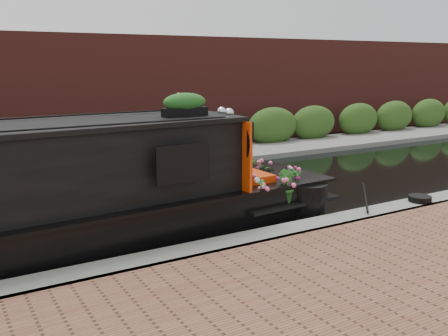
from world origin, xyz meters
TOP-DOWN VIEW (x-y plane):
  - ground at (0.00, 0.00)m, footprint 80.00×80.00m
  - near_bank_coping at (0.00, -3.30)m, footprint 40.00×0.60m
  - far_bank_path at (0.00, 4.20)m, footprint 40.00×2.40m
  - far_hedge at (0.00, 5.10)m, footprint 40.00×1.10m
  - far_brick_wall at (0.00, 7.20)m, footprint 40.00×1.00m
  - rope_fender at (2.91, -1.78)m, footprint 0.37×0.41m
  - coiled_mooring_rope at (4.46, -3.30)m, footprint 0.46×0.46m

SIDE VIEW (x-z plane):
  - ground at x=0.00m, z-range 0.00..0.00m
  - near_bank_coping at x=0.00m, z-range -0.25..0.25m
  - far_bank_path at x=0.00m, z-range -0.17..0.17m
  - far_hedge at x=0.00m, z-range -1.40..1.40m
  - far_brick_wall at x=0.00m, z-range -4.00..4.00m
  - rope_fender at x=2.91m, z-range 0.00..0.37m
  - coiled_mooring_rope at x=4.46m, z-range 0.25..0.37m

